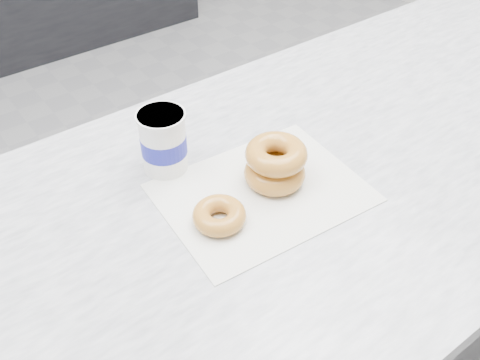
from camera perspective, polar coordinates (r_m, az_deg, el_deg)
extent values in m
plane|color=gray|center=(1.98, -5.79, -9.44)|extent=(5.00, 5.00, 0.00)
cube|color=#333335|center=(1.34, 7.05, -13.77)|extent=(3.00, 0.70, 0.86)
cube|color=silver|center=(1.01, 9.12, 1.03)|extent=(3.06, 0.76, 0.04)
cube|color=silver|center=(0.92, 2.36, -1.34)|extent=(0.36, 0.28, 0.00)
torus|color=#C08D35|center=(0.86, -2.23, -3.79)|extent=(0.09, 0.09, 0.03)
torus|color=#C08D35|center=(0.93, 3.72, 0.79)|extent=(0.11, 0.11, 0.04)
torus|color=#C08D35|center=(0.91, 3.89, 2.77)|extent=(0.13, 0.13, 0.04)
cylinder|color=white|center=(0.95, -8.16, 4.07)|extent=(0.08, 0.08, 0.12)
cylinder|color=white|center=(0.92, -8.48, 6.80)|extent=(0.09, 0.09, 0.01)
cylinder|color=#1C209C|center=(0.95, -8.13, 3.83)|extent=(0.08, 0.08, 0.04)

